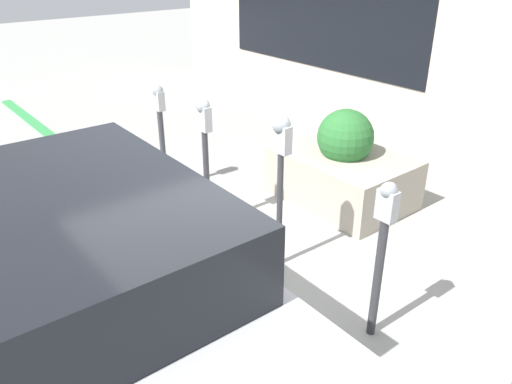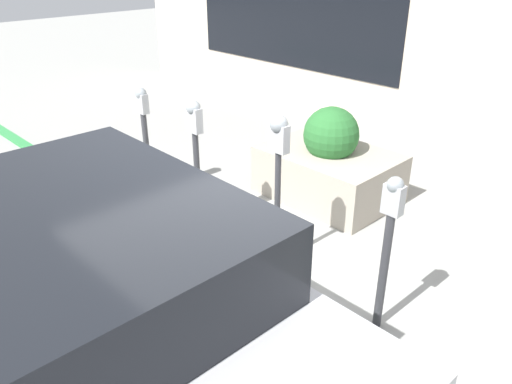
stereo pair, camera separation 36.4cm
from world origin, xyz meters
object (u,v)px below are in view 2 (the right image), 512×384
at_px(parking_meter_middle, 278,157).
at_px(parked_car_front, 76,297).
at_px(parking_meter_second, 389,235).
at_px(planter_box, 329,166).
at_px(parking_meter_farthest, 144,125).
at_px(parking_meter_fourth, 195,141).

height_order(parking_meter_middle, parked_car_front, parking_meter_middle).
bearing_deg(parking_meter_second, parked_car_front, 62.71).
bearing_deg(parking_meter_second, parking_meter_middle, -3.00).
bearing_deg(parked_car_front, parking_meter_second, -116.22).
distance_m(parking_meter_middle, parked_car_front, 2.11).
height_order(parking_meter_middle, planter_box, parking_meter_middle).
xyz_separation_m(parking_meter_farthest, parked_car_front, (-2.38, 2.07, -0.09)).
height_order(parking_meter_farthest, parked_car_front, parked_car_front).
distance_m(parking_meter_second, parking_meter_farthest, 3.42).
height_order(parking_meter_second, parking_meter_fourth, parking_meter_fourth).
distance_m(parking_meter_farthest, parked_car_front, 3.16).
bearing_deg(parked_car_front, parking_meter_fourth, -56.16).
xyz_separation_m(parking_meter_middle, parking_meter_farthest, (2.21, 0.00, -0.24)).
xyz_separation_m(parking_meter_second, parking_meter_fourth, (2.32, 0.02, 0.14)).
xyz_separation_m(parking_meter_second, parking_meter_middle, (1.21, -0.06, 0.26)).
height_order(parking_meter_fourth, planter_box, parking_meter_fourth).
bearing_deg(parking_meter_farthest, parked_car_front, 139.03).
xyz_separation_m(parking_meter_fourth, planter_box, (-0.54, -1.61, -0.60)).
bearing_deg(parking_meter_middle, planter_box, -69.62).
height_order(planter_box, parked_car_front, parked_car_front).
bearing_deg(parking_meter_farthest, parking_meter_middle, -179.97).
bearing_deg(planter_box, parking_meter_farthest, 42.95).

